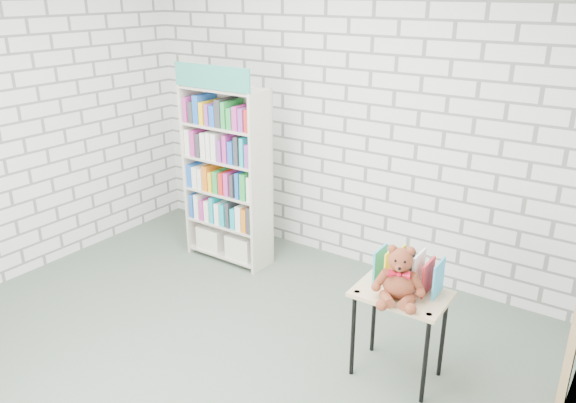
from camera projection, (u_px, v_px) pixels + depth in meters
The scene contains 6 objects.
ground at pixel (203, 357), 4.07m from camera, with size 4.50×4.50×0.00m, color #4C5A4C.
room_shell at pixel (187, 114), 3.43m from camera, with size 4.52×4.02×2.81m.
bookshelf at pixel (227, 174), 5.27m from camera, with size 0.84×0.33×1.89m.
display_table at pixel (400, 304), 3.69m from camera, with size 0.61×0.43×0.65m.
table_books at pixel (409, 269), 3.69m from camera, with size 0.42×0.19×0.25m.
teddy_bear at pixel (399, 279), 3.52m from camera, with size 0.33×0.33×0.36m.
Camera 1 is at (2.44, -2.44, 2.51)m, focal length 35.00 mm.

